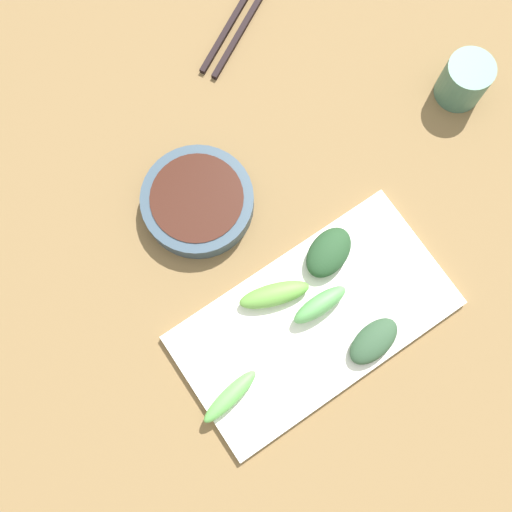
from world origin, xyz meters
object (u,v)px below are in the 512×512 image
(serving_plate, at_px, (316,319))
(tea_cup, at_px, (464,81))
(sauce_bowl, at_px, (198,201))
(chopsticks, at_px, (246,10))

(serving_plate, bearing_deg, tea_cup, 113.19)
(sauce_bowl, xyz_separation_m, chopsticks, (-0.21, 0.21, -0.01))
(sauce_bowl, bearing_deg, chopsticks, 134.06)
(chopsticks, xyz_separation_m, tea_cup, (0.27, 0.17, 0.03))
(serving_plate, bearing_deg, chopsticks, 157.42)
(chopsticks, relative_size, tea_cup, 3.32)
(sauce_bowl, bearing_deg, tea_cup, 80.82)
(sauce_bowl, relative_size, chopsticks, 0.68)
(chopsticks, bearing_deg, serving_plate, -51.46)
(serving_plate, relative_size, tea_cup, 5.33)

